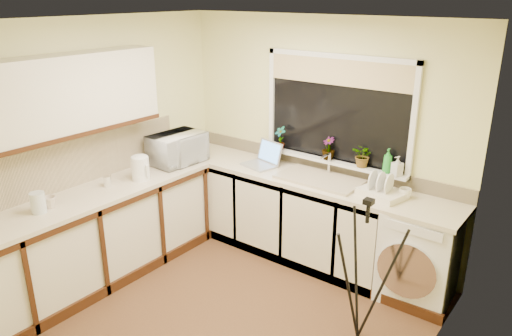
# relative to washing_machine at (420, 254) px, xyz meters

# --- Properties ---
(floor) EXTENTS (3.20, 3.20, 0.00)m
(floor) POSITION_rel_washing_machine_xyz_m (-1.25, -1.21, -0.43)
(floor) COLOR brown
(floor) RESTS_ON ground
(ceiling) EXTENTS (3.20, 3.20, 0.00)m
(ceiling) POSITION_rel_washing_machine_xyz_m (-1.25, -1.21, 2.02)
(ceiling) COLOR white
(ceiling) RESTS_ON ground
(wall_back) EXTENTS (3.20, 0.00, 3.20)m
(wall_back) POSITION_rel_washing_machine_xyz_m (-1.25, 0.29, 0.79)
(wall_back) COLOR beige
(wall_back) RESTS_ON ground
(wall_front) EXTENTS (3.20, 0.00, 3.20)m
(wall_front) POSITION_rel_washing_machine_xyz_m (-1.25, -2.71, 0.79)
(wall_front) COLOR beige
(wall_front) RESTS_ON ground
(wall_left) EXTENTS (0.00, 3.00, 3.00)m
(wall_left) POSITION_rel_washing_machine_xyz_m (-2.85, -1.21, 0.79)
(wall_left) COLOR beige
(wall_left) RESTS_ON ground
(wall_right) EXTENTS (0.00, 3.00, 3.00)m
(wall_right) POSITION_rel_washing_machine_xyz_m (0.35, -1.21, 0.79)
(wall_right) COLOR beige
(wall_right) RESTS_ON ground
(base_cabinet_back) EXTENTS (2.55, 0.60, 0.86)m
(base_cabinet_back) POSITION_rel_washing_machine_xyz_m (-1.58, -0.01, -0.00)
(base_cabinet_back) COLOR silver
(base_cabinet_back) RESTS_ON floor
(base_cabinet_left) EXTENTS (0.54, 2.40, 0.86)m
(base_cabinet_left) POSITION_rel_washing_machine_xyz_m (-2.55, -1.51, -0.00)
(base_cabinet_left) COLOR silver
(base_cabinet_left) RESTS_ON floor
(worktop_back) EXTENTS (3.20, 0.60, 0.04)m
(worktop_back) POSITION_rel_washing_machine_xyz_m (-1.25, -0.01, 0.45)
(worktop_back) COLOR beige
(worktop_back) RESTS_ON base_cabinet_back
(worktop_left) EXTENTS (0.60, 2.40, 0.04)m
(worktop_left) POSITION_rel_washing_machine_xyz_m (-2.55, -1.51, 0.45)
(worktop_left) COLOR beige
(worktop_left) RESTS_ON base_cabinet_left
(upper_cabinet) EXTENTS (0.28, 1.90, 0.70)m
(upper_cabinet) POSITION_rel_washing_machine_xyz_m (-2.69, -1.66, 1.37)
(upper_cabinet) COLOR silver
(upper_cabinet) RESTS_ON wall_left
(splashback_left) EXTENTS (0.02, 2.40, 0.45)m
(splashback_left) POSITION_rel_washing_machine_xyz_m (-2.84, -1.51, 0.69)
(splashback_left) COLOR beige
(splashback_left) RESTS_ON wall_left
(splashback_back) EXTENTS (3.20, 0.02, 0.14)m
(splashback_back) POSITION_rel_washing_machine_xyz_m (-1.25, 0.28, 0.54)
(splashback_back) COLOR beige
(splashback_back) RESTS_ON wall_back
(window_glass) EXTENTS (1.50, 0.02, 1.00)m
(window_glass) POSITION_rel_washing_machine_xyz_m (-1.05, 0.28, 1.12)
(window_glass) COLOR black
(window_glass) RESTS_ON wall_back
(window_blind) EXTENTS (1.50, 0.02, 0.25)m
(window_blind) POSITION_rel_washing_machine_xyz_m (-1.05, 0.25, 1.49)
(window_blind) COLOR tan
(window_blind) RESTS_ON wall_back
(windowsill) EXTENTS (1.60, 0.14, 0.03)m
(windowsill) POSITION_rel_washing_machine_xyz_m (-1.05, 0.22, 0.60)
(windowsill) COLOR white
(windowsill) RESTS_ON wall_back
(sink) EXTENTS (0.82, 0.46, 0.03)m
(sink) POSITION_rel_washing_machine_xyz_m (-1.05, -0.01, 0.48)
(sink) COLOR tan
(sink) RESTS_ON worktop_back
(faucet) EXTENTS (0.03, 0.03, 0.24)m
(faucet) POSITION_rel_washing_machine_xyz_m (-1.05, 0.17, 0.59)
(faucet) COLOR silver
(faucet) RESTS_ON worktop_back
(washing_machine) EXTENTS (0.64, 0.62, 0.87)m
(washing_machine) POSITION_rel_washing_machine_xyz_m (0.00, 0.00, 0.00)
(washing_machine) COLOR white
(washing_machine) RESTS_ON floor
(laptop) EXTENTS (0.41, 0.39, 0.25)m
(laptop) POSITION_rel_washing_machine_xyz_m (-1.76, 0.02, 0.53)
(laptop) COLOR #A2A2A9
(laptop) RESTS_ON worktop_back
(kettle) EXTENTS (0.17, 0.17, 0.23)m
(kettle) POSITION_rel_washing_machine_xyz_m (-2.46, -1.06, 0.58)
(kettle) COLOR white
(kettle) RESTS_ON worktop_left
(dish_rack) EXTENTS (0.45, 0.38, 0.06)m
(dish_rack) POSITION_rel_washing_machine_xyz_m (-0.40, -0.02, 0.50)
(dish_rack) COLOR silver
(dish_rack) RESTS_ON worktop_back
(tripod) EXTENTS (0.74, 0.74, 1.22)m
(tripod) POSITION_rel_washing_machine_xyz_m (-0.16, -0.85, 0.18)
(tripod) COLOR black
(tripod) RESTS_ON floor
(glass_jug) EXTENTS (0.12, 0.12, 0.18)m
(glass_jug) POSITION_rel_washing_machine_xyz_m (-2.55, -2.09, 0.56)
(glass_jug) COLOR silver
(glass_jug) RESTS_ON worktop_left
(steel_jar) EXTENTS (0.07, 0.07, 0.10)m
(steel_jar) POSITION_rel_washing_machine_xyz_m (-2.58, -1.37, 0.52)
(steel_jar) COLOR white
(steel_jar) RESTS_ON worktop_left
(microwave) EXTENTS (0.42, 0.60, 0.32)m
(microwave) POSITION_rel_washing_machine_xyz_m (-2.54, -0.48, 0.63)
(microwave) COLOR white
(microwave) RESTS_ON worktop_left
(plant_a) EXTENTS (0.16, 0.13, 0.26)m
(plant_a) POSITION_rel_washing_machine_xyz_m (-1.66, 0.18, 0.74)
(plant_a) COLOR #999999
(plant_a) RESTS_ON windowsill
(plant_c) EXTENTS (0.17, 0.17, 0.23)m
(plant_c) POSITION_rel_washing_machine_xyz_m (-1.09, 0.21, 0.73)
(plant_c) COLOR #999999
(plant_c) RESTS_ON windowsill
(plant_d) EXTENTS (0.22, 0.20, 0.23)m
(plant_d) POSITION_rel_washing_machine_xyz_m (-0.71, 0.21, 0.73)
(plant_d) COLOR #999999
(plant_d) RESTS_ON windowsill
(soap_bottle_green) EXTENTS (0.10, 0.10, 0.23)m
(soap_bottle_green) POSITION_rel_washing_machine_xyz_m (-0.46, 0.21, 0.73)
(soap_bottle_green) COLOR green
(soap_bottle_green) RESTS_ON windowsill
(soap_bottle_clear) EXTENTS (0.11, 0.11, 0.18)m
(soap_bottle_clear) POSITION_rel_washing_machine_xyz_m (-0.36, 0.19, 0.71)
(soap_bottle_clear) COLOR #999999
(soap_bottle_clear) RESTS_ON windowsill
(cup_back) EXTENTS (0.13, 0.13, 0.09)m
(cup_back) POSITION_rel_washing_machine_xyz_m (-0.22, 0.07, 0.51)
(cup_back) COLOR white
(cup_back) RESTS_ON worktop_back
(cup_left) EXTENTS (0.14, 0.14, 0.10)m
(cup_left) POSITION_rel_washing_machine_xyz_m (-2.56, -1.98, 0.52)
(cup_left) COLOR beige
(cup_left) RESTS_ON worktop_left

